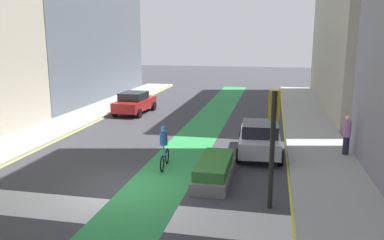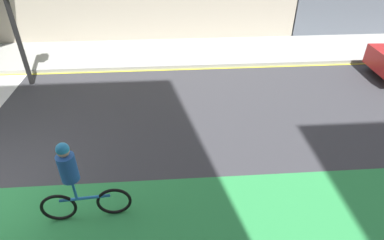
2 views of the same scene
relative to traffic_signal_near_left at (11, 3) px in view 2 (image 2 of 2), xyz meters
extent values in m
cube|color=#9E9E99|center=(-2.30, 0.55, -2.66)|extent=(3.00, 60.00, 0.15)
cube|color=yellow|center=(-0.80, 0.55, -2.73)|extent=(0.16, 60.00, 0.01)
cylinder|color=black|center=(0.00, -0.12, -0.79)|extent=(0.16, 0.16, 3.89)
cylinder|color=black|center=(-0.28, 12.64, -2.42)|extent=(0.25, 0.65, 0.64)
torus|color=black|center=(6.00, 3.56, -2.40)|extent=(0.11, 0.68, 0.68)
torus|color=black|center=(6.08, 2.51, -2.40)|extent=(0.11, 0.68, 0.68)
cylinder|color=#2672BF|center=(6.04, 3.03, -2.22)|extent=(0.13, 0.95, 0.06)
cylinder|color=#2672BF|center=(6.05, 2.88, -1.95)|extent=(0.05, 0.05, 0.50)
cylinder|color=#2659B2|center=(6.05, 2.88, -1.42)|extent=(0.32, 0.32, 0.55)
sphere|color=tan|center=(6.05, 2.88, -1.04)|extent=(0.22, 0.22, 0.22)
sphere|color=#268CCC|center=(6.05, 2.88, -1.00)|extent=(0.23, 0.23, 0.23)
camera|label=1|loc=(10.40, -12.06, 2.71)|focal=36.26mm
camera|label=2|loc=(10.40, 4.77, 2.40)|focal=29.70mm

